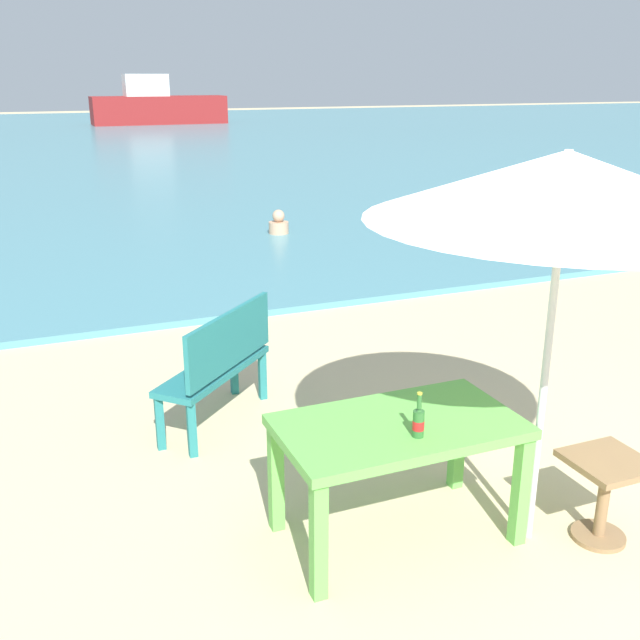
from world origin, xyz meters
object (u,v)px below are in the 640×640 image
Objects in this scene: side_table_wood at (605,487)px; bench_teal_center at (221,361)px; picnic_table_green at (398,439)px; patio_umbrella at (565,186)px; swimmer_person at (279,224)px; beer_bottle_amber at (418,421)px; boat_cargo_ship at (157,106)px.

bench_teal_center is at bearing 125.65° from side_table_wood.
picnic_table_green is at bearing -72.95° from bench_teal_center.
swimmer_person is at bearing 80.63° from patio_umbrella.
picnic_table_green is 2.59× the size of side_table_wood.
side_table_wood is at bearing -54.35° from bench_teal_center.
beer_bottle_amber reaches higher than side_table_wood.
bench_teal_center is at bearing -112.90° from swimmer_person.
boat_cargo_ship is at bearing 82.70° from patio_umbrella.
patio_umbrella is 4.26× the size of side_table_wood.
boat_cargo_ship is (5.79, 39.37, 0.18)m from beer_bottle_amber.
swimmer_person is (2.16, 8.55, -0.61)m from beer_bottle_amber.
boat_cargo_ship is at bearing 80.31° from bench_teal_center.
side_table_wood is (0.38, -0.18, -1.76)m from patio_umbrella.
beer_bottle_amber is at bearing -104.19° from swimmer_person.
boat_cargo_ship reaches higher than beer_bottle_amber.
patio_umbrella is 0.31× the size of boat_cargo_ship.
swimmer_person is at bearing 75.40° from picnic_table_green.
bench_teal_center is (-1.69, 2.36, 0.19)m from side_table_wood.
patio_umbrella is at bearing -97.30° from boat_cargo_ship.
boat_cargo_ship reaches higher than side_table_wood.
side_table_wood is 1.32× the size of swimmer_person.
picnic_table_green is at bearing 155.96° from side_table_wood.
picnic_table_green is 0.28m from beer_bottle_amber.
picnic_table_green is 0.61× the size of patio_umbrella.
picnic_table_green is at bearing 156.56° from patio_umbrella.
beer_bottle_amber is 1.25m from side_table_wood.
bench_teal_center is at bearing 121.07° from patio_umbrella.
beer_bottle_amber is 0.65× the size of swimmer_person.
picnic_table_green reaches higher than side_table_wood.
bench_teal_center is (-0.57, 1.86, -0.11)m from picnic_table_green.
patio_umbrella is at bearing -9.79° from beer_bottle_amber.
boat_cargo_ship is at bearing 83.27° from side_table_wood.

